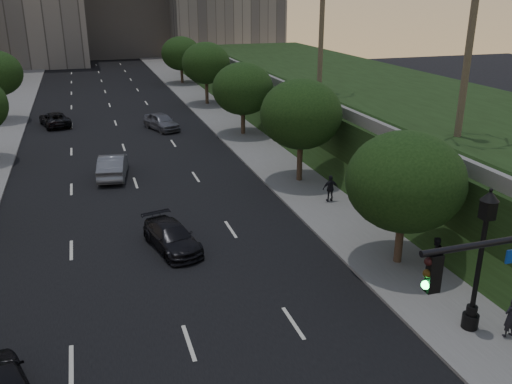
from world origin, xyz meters
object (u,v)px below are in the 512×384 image
object	(u,v)px
sedan_far_left	(55,119)
pedestrian_a	(511,317)
pedestrian_b	(435,254)
sedan_mid_left	(113,166)
sedan_far_right	(161,122)
street_lamp	(479,267)
pedestrian_c	(330,188)
sedan_near_right	(172,237)

from	to	relation	value
sedan_far_left	pedestrian_a	bearing A→B (deg)	99.39
pedestrian_b	sedan_mid_left	bearing A→B (deg)	-59.66
sedan_far_right	pedestrian_a	xyz separation A→B (m)	(7.17, -35.31, 0.16)
street_lamp	sedan_far_left	world-z (taller)	street_lamp
sedan_far_left	pedestrian_a	size ratio (longest dim) A/B	3.04
pedestrian_a	pedestrian_c	xyz separation A→B (m)	(-0.40, 14.11, 0.02)
sedan_near_right	pedestrian_a	distance (m)	15.03
sedan_near_right	pedestrian_b	world-z (taller)	pedestrian_b
street_lamp	pedestrian_c	distance (m)	13.37
street_lamp	sedan_mid_left	xyz separation A→B (m)	(-11.27, 22.15, -1.84)
sedan_far_left	sedan_near_right	world-z (taller)	sedan_far_left
sedan_far_right	pedestrian_a	world-z (taller)	pedestrian_a
sedan_mid_left	pedestrian_b	size ratio (longest dim) A/B	3.09
pedestrian_b	pedestrian_a	bearing A→B (deg)	80.54
street_lamp	pedestrian_c	size ratio (longest dim) A/B	3.52
sedan_near_right	pedestrian_b	xyz separation A→B (m)	(10.68, -5.91, 0.30)
sedan_mid_left	pedestrian_c	size ratio (longest dim) A/B	3.03
pedestrian_c	sedan_near_right	bearing A→B (deg)	22.57
pedestrian_a	pedestrian_c	size ratio (longest dim) A/B	0.97
sedan_mid_left	pedestrian_b	xyz separation A→B (m)	(12.65, -17.95, 0.14)
sedan_far_left	sedan_far_right	distance (m)	10.24
sedan_mid_left	pedestrian_a	world-z (taller)	pedestrian_a
sedan_near_right	pedestrian_b	distance (m)	12.21
sedan_far_right	sedan_mid_left	bearing A→B (deg)	-131.77
street_lamp	pedestrian_a	xyz separation A→B (m)	(0.96, -0.86, -1.71)
sedan_mid_left	sedan_far_left	xyz separation A→B (m)	(-4.15, 16.77, -0.14)
sedan_near_right	pedestrian_c	distance (m)	10.36
sedan_far_right	pedestrian_a	size ratio (longest dim) A/B	2.89
sedan_mid_left	pedestrian_a	size ratio (longest dim) A/B	3.12
sedan_mid_left	sedan_far_left	world-z (taller)	sedan_mid_left
pedestrian_a	pedestrian_b	distance (m)	5.08
pedestrian_b	sedan_far_right	bearing A→B (deg)	-80.75
street_lamp	pedestrian_c	bearing A→B (deg)	87.59
sedan_near_right	pedestrian_c	size ratio (longest dim) A/B	2.74
sedan_far_left	pedestrian_c	distance (m)	30.24
pedestrian_b	pedestrian_c	size ratio (longest dim) A/B	0.98
sedan_mid_left	pedestrian_a	distance (m)	26.07
pedestrian_a	sedan_near_right	bearing A→B (deg)	-52.32
sedan_far_right	pedestrian_c	size ratio (longest dim) A/B	2.80
pedestrian_b	street_lamp	bearing A→B (deg)	67.11
pedestrian_c	sedan_far_left	bearing A→B (deg)	-53.16
sedan_mid_left	pedestrian_c	bearing A→B (deg)	151.78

